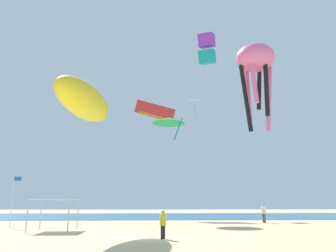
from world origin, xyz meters
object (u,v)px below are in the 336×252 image
kite_inflatable_yellow (84,101)px  kite_octopus_pink (255,62)px  person_leftmost (163,222)px  kite_delta_green (169,121)px  kite_box_purple (207,49)px  kite_parafoil_red (154,111)px  canopy_tent (55,201)px  kite_diamond_white (195,101)px  banner_flag (13,197)px  person_near_tent (264,211)px

kite_inflatable_yellow → kite_octopus_pink: (12.77, -0.18, 3.14)m
person_leftmost → kite_inflatable_yellow: kite_inflatable_yellow is taller
kite_delta_green → kite_box_purple: bearing=-179.3°
kite_parafoil_red → kite_delta_green: bearing=-56.1°
canopy_tent → kite_parafoil_red: bearing=70.4°
kite_octopus_pink → kite_inflatable_yellow: bearing=-62.0°
person_leftmost → canopy_tent: bearing=-99.8°
kite_parafoil_red → kite_octopus_pink: 22.72m
kite_delta_green → kite_inflatable_yellow: (-6.66, -11.54, -1.32)m
person_leftmost → kite_parafoil_red: bearing=-153.4°
kite_inflatable_yellow → kite_octopus_pink: 13.15m
kite_octopus_pink → kite_diamond_white: bearing=-146.4°
banner_flag → person_leftmost: bearing=-36.3°
person_near_tent → kite_inflatable_yellow: kite_inflatable_yellow is taller
kite_parafoil_red → kite_diamond_white: size_ratio=2.41×
person_leftmost → kite_delta_green: kite_delta_green is taller
banner_flag → kite_box_purple: 22.26m
person_leftmost → kite_diamond_white: bearing=-165.9°
kite_delta_green → kite_inflatable_yellow: kite_inflatable_yellow is taller
kite_parafoil_red → person_leftmost: bearing=-64.1°
kite_parafoil_red → canopy_tent: bearing=-85.0°
kite_inflatable_yellow → person_leftmost: bearing=-116.0°
banner_flag → kite_box_purple: (16.68, 2.42, 14.54)m
kite_parafoil_red → kite_inflatable_yellow: kite_parafoil_red is taller
kite_box_purple → banner_flag: bearing=31.3°
kite_inflatable_yellow → kite_delta_green: bearing=-20.1°
person_leftmost → kite_parafoil_red: kite_parafoil_red is taller
person_near_tent → person_leftmost: bearing=-43.5°
canopy_tent → kite_delta_green: size_ratio=0.56×
person_leftmost → kite_delta_green: bearing=-158.3°
kite_diamond_white → kite_parafoil_red: bearing=-10.4°
kite_delta_green → canopy_tent: bearing=100.9°
kite_parafoil_red → kite_diamond_white: (5.79, 1.06, 1.84)m
kite_inflatable_yellow → canopy_tent: bearing=66.9°
canopy_tent → kite_inflatable_yellow: size_ratio=0.32×
kite_inflatable_yellow → kite_box_purple: (10.31, 7.16, 7.72)m
kite_parafoil_red → person_near_tent: bearing=-25.3°
kite_parafoil_red → kite_octopus_pink: (7.68, -21.31, -1.80)m
person_near_tent → kite_box_purple: (-5.27, -1.53, 15.86)m
banner_flag → canopy_tent: bearing=-38.2°
kite_diamond_white → kite_octopus_pink: kite_diamond_white is taller
person_leftmost → kite_diamond_white: 30.75m
person_leftmost → person_near_tent: bearing=167.5°
person_near_tent → kite_delta_green: 13.31m
kite_diamond_white → kite_inflatable_yellow: (-10.88, -22.19, -6.79)m
person_leftmost → kite_diamond_white: kite_diamond_white is taller
person_near_tent → kite_delta_green: kite_delta_green is taller
kite_parafoil_red → kite_box_purple: size_ratio=1.67×
kite_box_purple → canopy_tent: bearing=48.6°
person_near_tent → kite_octopus_pink: kite_octopus_pink is taller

